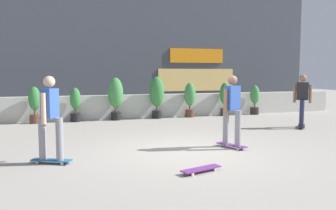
{
  "coord_description": "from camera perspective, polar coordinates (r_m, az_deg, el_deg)",
  "views": [
    {
      "loc": [
        -2.75,
        -7.27,
        1.76
      ],
      "look_at": [
        0.0,
        1.5,
        0.9
      ],
      "focal_mm": 37.15,
      "sensor_mm": 36.0,
      "label": 1
    }
  ],
  "objects": [
    {
      "name": "planter_wall",
      "position": [
        13.62,
        -5.68,
        -0.21
      ],
      "size": [
        18.0,
        0.4,
        0.9
      ],
      "primitive_type": "cube",
      "color": "beige",
      "rests_on": "ground"
    },
    {
      "name": "ground_plane",
      "position": [
        7.97,
        3.26,
        -7.41
      ],
      "size": [
        48.0,
        48.0,
        0.0
      ],
      "primitive_type": "plane",
      "color": "#A8A093"
    },
    {
      "name": "potted_plant_5",
      "position": [
        13.78,
        3.62,
        1.22
      ],
      "size": [
        0.45,
        0.45,
        1.36
      ],
      "color": "brown",
      "rests_on": "ground"
    },
    {
      "name": "potted_plant_4",
      "position": [
        13.34,
        -1.86,
        1.83
      ],
      "size": [
        0.57,
        0.57,
        1.61
      ],
      "color": "black",
      "rests_on": "ground"
    },
    {
      "name": "potted_plant_3",
      "position": [
        13.0,
        -8.59,
        1.59
      ],
      "size": [
        0.55,
        0.55,
        1.58
      ],
      "color": "black",
      "rests_on": "ground"
    },
    {
      "name": "potted_plant_6",
      "position": [
        14.4,
        9.34,
        1.3
      ],
      "size": [
        0.44,
        0.44,
        1.35
      ],
      "color": "#2D2823",
      "rests_on": "ground"
    },
    {
      "name": "potted_plant_7",
      "position": [
        15.08,
        14.05,
        1.0
      ],
      "size": [
        0.38,
        0.38,
        1.23
      ],
      "color": "#2D2823",
      "rests_on": "ground"
    },
    {
      "name": "skater_foreground",
      "position": [
        11.82,
        21.18,
        1.01
      ],
      "size": [
        0.66,
        0.75,
        1.7
      ],
      "color": "black",
      "rests_on": "ground"
    },
    {
      "name": "skater_by_wall_left",
      "position": [
        7.03,
        -18.77,
        -1.62
      ],
      "size": [
        0.8,
        0.55,
        1.7
      ],
      "color": "#266699",
      "rests_on": "ground"
    },
    {
      "name": "potted_plant_1",
      "position": [
        12.89,
        -21.06,
        0.28
      ],
      "size": [
        0.4,
        0.4,
        1.28
      ],
      "color": "brown",
      "rests_on": "ground"
    },
    {
      "name": "potted_plant_2",
      "position": [
        12.88,
        -14.96,
        0.24
      ],
      "size": [
        0.38,
        0.38,
        1.22
      ],
      "color": "black",
      "rests_on": "ground"
    },
    {
      "name": "skater_by_wall_right",
      "position": [
        8.2,
        10.47,
        -0.47
      ],
      "size": [
        0.52,
        0.81,
        1.7
      ],
      "color": "#72338C",
      "rests_on": "ground"
    },
    {
      "name": "building_backdrop",
      "position": [
        17.55,
        -8.45,
        10.14
      ],
      "size": [
        20.0,
        2.08,
        6.5
      ],
      "color": "#424751",
      "rests_on": "ground"
    },
    {
      "name": "skateboard_near_camera",
      "position": [
        6.26,
        5.47,
        -10.4
      ],
      "size": [
        0.82,
        0.44,
        0.08
      ],
      "color": "#72338C",
      "rests_on": "ground"
    }
  ]
}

